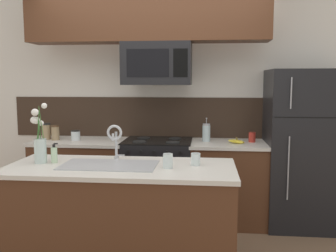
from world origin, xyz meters
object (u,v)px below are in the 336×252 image
object	(u,v)px
storage_jar_medium	(55,133)
banana_bunch	(237,141)
spare_glass	(196,159)
drinking_glass	(168,161)
sink_faucet	(115,137)
microwave	(157,64)
dish_soap_bottle	(54,154)
storage_jar_short	(76,135)
flower_vase	(40,144)
storage_jar_tall	(46,131)
stove_range	(158,180)
coffee_tin	(252,137)
refrigerator	(305,149)
french_press	(206,132)

from	to	relation	value
storage_jar_medium	banana_bunch	size ratio (longest dim) A/B	0.89
spare_glass	drinking_glass	bearing A→B (deg)	-149.67
sink_faucet	drinking_glass	size ratio (longest dim) A/B	2.67
microwave	dish_soap_bottle	world-z (taller)	microwave
storage_jar_medium	sink_faucet	bearing A→B (deg)	-47.11
storage_jar_short	flower_vase	bearing A→B (deg)	-84.20
storage_jar_tall	spare_glass	distance (m)	2.13
storage_jar_short	sink_faucet	bearing A→B (deg)	-55.07
storage_jar_short	spare_glass	size ratio (longest dim) A/B	1.16
dish_soap_bottle	flower_vase	world-z (taller)	flower_vase
stove_range	coffee_tin	size ratio (longest dim) A/B	8.45
refrigerator	storage_jar_medium	size ratio (longest dim) A/B	10.15
banana_bunch	spare_glass	bearing A→B (deg)	-110.36
storage_jar_short	storage_jar_tall	bearing A→B (deg)	174.14
french_press	coffee_tin	size ratio (longest dim) A/B	2.43
storage_jar_tall	sink_faucet	distance (m)	1.52
microwave	spare_glass	world-z (taller)	microwave
microwave	storage_jar_short	bearing A→B (deg)	-179.85
storage_jar_short	drinking_glass	world-z (taller)	same
microwave	coffee_tin	bearing A→B (deg)	3.88
refrigerator	french_press	world-z (taller)	refrigerator
refrigerator	drinking_glass	xyz separation A→B (m)	(-1.37, -1.32, 0.11)
drinking_glass	storage_jar_medium	bearing A→B (deg)	138.25
refrigerator	storage_jar_short	size ratio (longest dim) A/B	14.83
microwave	spare_glass	distance (m)	1.48
dish_soap_bottle	microwave	bearing A→B (deg)	58.89
dish_soap_bottle	french_press	bearing A→B (deg)	45.08
stove_range	storage_jar_tall	world-z (taller)	storage_jar_tall
storage_jar_short	coffee_tin	xyz separation A→B (m)	(1.99, 0.07, -0.00)
french_press	stove_range	bearing A→B (deg)	-173.69
coffee_tin	sink_faucet	xyz separation A→B (m)	(-1.28, -1.10, 0.14)
spare_glass	coffee_tin	bearing A→B (deg)	64.25
stove_range	french_press	distance (m)	0.77
coffee_tin	spare_glass	size ratio (longest dim) A/B	1.11
sink_faucet	storage_jar_short	bearing A→B (deg)	124.93
stove_range	storage_jar_medium	world-z (taller)	storage_jar_medium
microwave	refrigerator	world-z (taller)	microwave
storage_jar_tall	drinking_glass	distance (m)	2.03
microwave	storage_jar_medium	size ratio (longest dim) A/B	4.44
refrigerator	flower_vase	size ratio (longest dim) A/B	3.46
coffee_tin	flower_vase	bearing A→B (deg)	-146.08
storage_jar_tall	flower_vase	distance (m)	1.32
stove_range	storage_jar_short	bearing A→B (deg)	-178.58
dish_soap_bottle	coffee_tin	bearing A→B (deg)	35.32
microwave	sink_faucet	size ratio (longest dim) A/B	2.43
refrigerator	storage_jar_short	bearing A→B (deg)	-179.03
storage_jar_tall	spare_glass	xyz separation A→B (m)	(1.77, -1.19, -0.04)
storage_jar_tall	flower_vase	bearing A→B (deg)	-68.38
storage_jar_medium	sink_faucet	size ratio (longest dim) A/B	0.55
refrigerator	microwave	bearing A→B (deg)	-178.55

